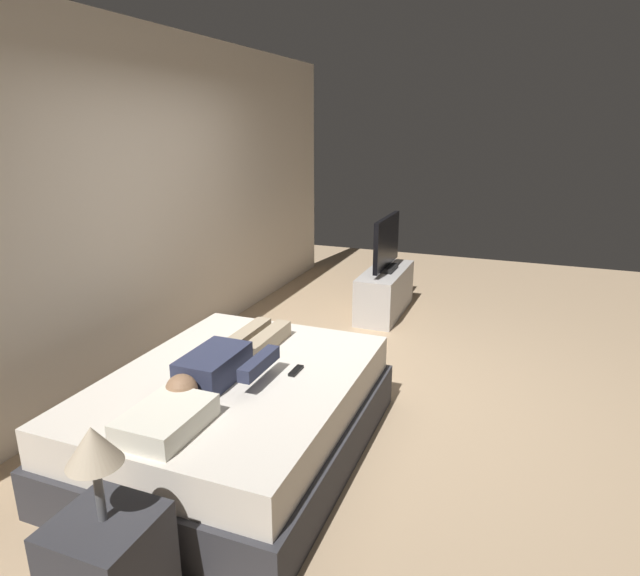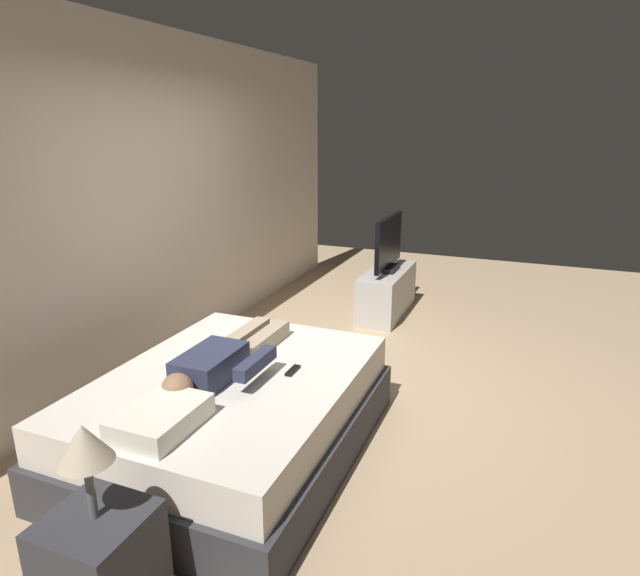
% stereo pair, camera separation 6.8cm
% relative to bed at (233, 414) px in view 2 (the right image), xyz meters
% --- Properties ---
extents(ground_plane, '(10.00, 10.00, 0.00)m').
position_rel_bed_xyz_m(ground_plane, '(0.99, -0.50, -0.26)').
color(ground_plane, tan).
extents(back_wall, '(6.40, 0.10, 2.80)m').
position_rel_bed_xyz_m(back_wall, '(1.39, 1.36, 1.14)').
color(back_wall, beige).
rests_on(back_wall, ground).
extents(bed, '(2.00, 1.54, 0.54)m').
position_rel_bed_xyz_m(bed, '(0.00, 0.00, 0.00)').
color(bed, '#333338').
rests_on(bed, ground).
extents(pillow, '(0.48, 0.34, 0.12)m').
position_rel_bed_xyz_m(pillow, '(-0.68, -0.00, 0.34)').
color(pillow, silver).
rests_on(pillow, bed).
extents(person, '(1.26, 0.46, 0.18)m').
position_rel_bed_xyz_m(person, '(0.03, 0.06, 0.36)').
color(person, '#2D334C').
rests_on(person, bed).
extents(remote, '(0.15, 0.04, 0.02)m').
position_rel_bed_xyz_m(remote, '(0.18, -0.34, 0.29)').
color(remote, black).
rests_on(remote, bed).
extents(tv_stand, '(1.10, 0.40, 0.50)m').
position_rel_bed_xyz_m(tv_stand, '(2.95, -0.20, -0.01)').
color(tv_stand, '#B7B2AD').
rests_on(tv_stand, ground).
extents(tv, '(0.88, 0.20, 0.59)m').
position_rel_bed_xyz_m(tv, '(2.95, -0.20, 0.52)').
color(tv, black).
rests_on(tv, tv_stand).
extents(nightstand, '(0.40, 0.40, 0.52)m').
position_rel_bed_xyz_m(nightstand, '(-1.30, -0.15, -0.00)').
color(nightstand, '#333338').
rests_on(nightstand, ground).
extents(lamp, '(0.22, 0.22, 0.42)m').
position_rel_bed_xyz_m(lamp, '(-1.30, -0.15, 0.59)').
color(lamp, '#59595B').
rests_on(lamp, nightstand).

